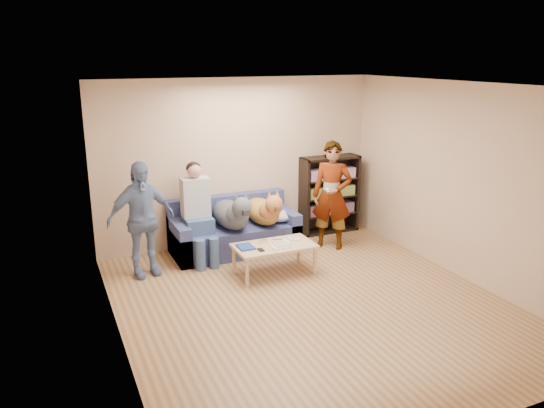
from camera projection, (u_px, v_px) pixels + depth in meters
name	position (u px, v px, depth m)	size (l,w,h in m)	color
ground	(312.00, 303.00, 6.46)	(5.00, 5.00, 0.00)	olive
ceiling	(316.00, 86.00, 5.76)	(5.00, 5.00, 0.00)	white
wall_back	(239.00, 162.00, 8.31)	(4.50, 4.50, 0.00)	tan
wall_front	(474.00, 283.00, 3.91)	(4.50, 4.50, 0.00)	tan
wall_left	(113.00, 225.00, 5.24)	(5.00, 5.00, 0.00)	tan
wall_right	(465.00, 182.00, 6.98)	(5.00, 5.00, 0.00)	tan
blanket	(279.00, 216.00, 8.22)	(0.46, 0.39, 0.16)	#A8A7AC
person_standing_right	(332.00, 195.00, 8.14)	(0.61, 0.40, 1.67)	gray
person_standing_left	(141.00, 219.00, 7.10)	(0.93, 0.39, 1.59)	#7594BB
held_controller	(327.00, 190.00, 7.85)	(0.04, 0.11, 0.03)	white
notebook_blue	(246.00, 247.00, 7.12)	(0.20, 0.26, 0.03)	navy
papers	(281.00, 246.00, 7.17)	(0.26, 0.20, 0.01)	silver
magazine	(282.00, 244.00, 7.19)	(0.22, 0.17, 0.01)	#AEA78B
camera_silver	(263.00, 242.00, 7.29)	(0.11, 0.06, 0.05)	silver
controller_a	(290.00, 239.00, 7.43)	(0.04, 0.13, 0.03)	silver
controller_b	(297.00, 240.00, 7.39)	(0.09, 0.06, 0.03)	white
headphone_cup_a	(288.00, 243.00, 7.29)	(0.07, 0.07, 0.02)	white
headphone_cup_b	(286.00, 241.00, 7.36)	(0.07, 0.07, 0.02)	white
pen_orange	(278.00, 248.00, 7.09)	(0.01, 0.01, 0.14)	orange
pen_black	(277.00, 239.00, 7.44)	(0.01, 0.01, 0.14)	black
wallet	(261.00, 250.00, 7.03)	(0.07, 0.12, 0.01)	black
sofa	(234.00, 233.00, 8.14)	(1.90, 0.85, 0.82)	#515B93
person_seated	(198.00, 209.00, 7.66)	(0.40, 0.73, 1.47)	#39527E
dog_gray	(233.00, 214.00, 7.83)	(0.45, 1.27, 0.66)	#4F505A
dog_tan	(264.00, 210.00, 8.04)	(0.43, 1.17, 0.62)	#A77933
coffee_table	(274.00, 248.00, 7.25)	(1.10, 0.60, 0.42)	tan
bookshelf	(329.00, 193.00, 8.93)	(1.00, 0.34, 1.30)	black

